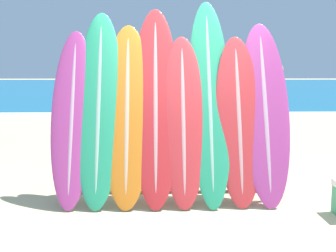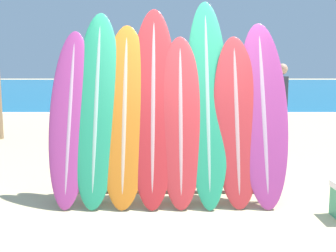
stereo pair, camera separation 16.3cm
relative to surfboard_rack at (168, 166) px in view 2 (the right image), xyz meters
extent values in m
plane|color=#CCB789|center=(0.22, -0.21, -0.44)|extent=(160.00, 160.00, 0.00)
cube|color=#146693|center=(0.22, 39.91, -0.44)|extent=(120.00, 60.00, 0.00)
cube|color=white|center=(0.22, 10.21, -0.44)|extent=(120.00, 0.60, 0.01)
cylinder|color=gray|center=(-1.32, 0.00, -0.04)|extent=(0.04, 0.04, 0.81)
cylinder|color=gray|center=(1.32, 0.00, -0.04)|extent=(0.04, 0.04, 0.81)
cylinder|color=gray|center=(0.00, 0.00, 0.34)|extent=(2.69, 0.04, 0.04)
cylinder|color=gray|center=(0.00, 0.00, -0.32)|extent=(2.69, 0.04, 0.04)
ellipsoid|color=#B23D8E|center=(-1.17, 0.07, 0.61)|extent=(0.50, 0.87, 2.10)
ellipsoid|color=#CAA1BE|center=(-1.17, 0.07, 0.61)|extent=(0.09, 0.85, 2.02)
ellipsoid|color=#289E70|center=(-0.85, 0.11, 0.73)|extent=(0.57, 0.99, 2.34)
ellipsoid|color=#9AC3B3|center=(-0.85, 0.11, 0.73)|extent=(0.10, 0.96, 2.25)
ellipsoid|color=orange|center=(-0.51, 0.09, 0.65)|extent=(0.59, 0.94, 2.18)
ellipsoid|color=beige|center=(-0.51, 0.09, 0.65)|extent=(0.11, 0.91, 2.10)
ellipsoid|color=red|center=(-0.17, 0.13, 0.75)|extent=(0.58, 1.04, 2.39)
ellipsoid|color=#D19A9C|center=(-0.17, 0.13, 0.75)|extent=(0.10, 1.00, 2.30)
ellipsoid|color=red|center=(0.16, 0.05, 0.57)|extent=(0.54, 0.86, 2.03)
ellipsoid|color=#D59E9F|center=(0.16, 0.05, 0.57)|extent=(0.10, 0.83, 1.95)
ellipsoid|color=#289E70|center=(0.49, 0.16, 0.80)|extent=(0.53, 1.07, 2.49)
ellipsoid|color=#9AC3B3|center=(0.49, 0.16, 0.80)|extent=(0.09, 1.03, 2.40)
ellipsoid|color=red|center=(0.83, 0.05, 0.57)|extent=(0.56, 0.77, 2.03)
ellipsoid|color=#D59E9F|center=(0.83, 0.05, 0.57)|extent=(0.10, 0.75, 1.95)
ellipsoid|color=#B23D8E|center=(1.16, 0.09, 0.66)|extent=(0.59, 0.88, 2.20)
ellipsoid|color=#CAA1BE|center=(1.16, 0.09, 0.66)|extent=(0.11, 0.85, 2.11)
cylinder|color=tan|center=(2.46, 3.69, -0.03)|extent=(0.12, 0.12, 0.83)
cylinder|color=tan|center=(2.40, 3.86, -0.03)|extent=(0.12, 0.12, 0.83)
cube|color=gold|center=(2.43, 3.77, 0.26)|extent=(0.21, 0.27, 0.25)
cube|color=#2D333D|center=(2.43, 3.77, 0.71)|extent=(0.24, 0.29, 0.65)
sphere|color=tan|center=(2.43, 3.77, 1.18)|extent=(0.23, 0.23, 0.23)
cylinder|color=#846047|center=(-0.47, 5.99, -0.02)|extent=(0.12, 0.12, 0.85)
cylinder|color=#846047|center=(-0.28, 5.98, -0.02)|extent=(0.12, 0.12, 0.85)
cube|color=#CC4C3D|center=(-0.38, 5.99, 0.28)|extent=(0.25, 0.17, 0.25)
cube|color=white|center=(-0.38, 5.99, 0.74)|extent=(0.27, 0.19, 0.67)
sphere|color=#846047|center=(-0.38, 5.99, 1.23)|extent=(0.24, 0.24, 0.24)
cylinder|color=beige|center=(-0.61, 7.90, -0.07)|extent=(0.10, 0.10, 0.75)
cylinder|color=beige|center=(-0.77, 7.87, -0.07)|extent=(0.10, 0.10, 0.75)
cube|color=gold|center=(-0.69, 7.89, 0.20)|extent=(0.23, 0.16, 0.23)
cube|color=#DB3842|center=(-0.69, 7.89, 0.60)|extent=(0.25, 0.18, 0.59)
sphere|color=beige|center=(-0.69, 7.89, 1.04)|extent=(0.21, 0.21, 0.21)
camera|label=1|loc=(-0.15, -4.62, 1.14)|focal=42.00mm
camera|label=2|loc=(0.01, -4.63, 1.14)|focal=42.00mm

